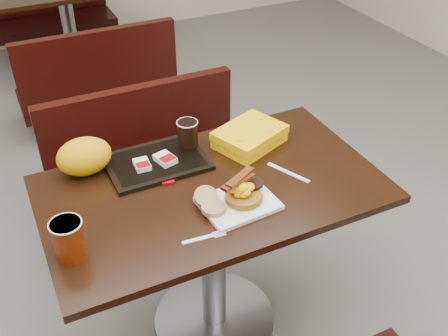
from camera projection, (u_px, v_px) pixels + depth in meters
name	position (u px, v px, depth m)	size (l,w,h in m)	color
floor	(215.00, 321.00, 2.32)	(6.00, 7.00, 0.01)	slate
table_near	(214.00, 260.00, 2.10)	(1.20, 0.70, 0.75)	black
bench_near_n	(155.00, 170.00, 2.62)	(1.00, 0.46, 0.72)	black
table_far	(71.00, 35.00, 4.00)	(1.20, 0.70, 0.75)	black
bench_far_s	(94.00, 74.00, 3.50)	(1.00, 0.46, 0.72)	black
bench_far_n	(53.00, 9.00, 4.52)	(1.00, 0.46, 0.72)	black
platter	(238.00, 203.00, 1.79)	(0.25, 0.19, 0.01)	white
pancake_stack	(244.00, 196.00, 1.79)	(0.13, 0.13, 0.03)	#9E721A
sausage_patty	(252.00, 183.00, 1.81)	(0.08, 0.08, 0.01)	black
scrambled_eggs	(241.00, 189.00, 1.76)	(0.09, 0.08, 0.05)	#FFEF05
bacon_strips	(238.00, 181.00, 1.75)	(0.15, 0.07, 0.01)	#40040A
muffin_bottom	(214.00, 208.00, 1.74)	(0.08, 0.08, 0.02)	tan
muffin_top	(206.00, 197.00, 1.77)	(0.08, 0.08, 0.02)	tan
coffee_cup_near	(69.00, 239.00, 1.56)	(0.09, 0.09, 0.13)	#962A05
fork	(198.00, 239.00, 1.65)	(0.14, 0.03, 0.00)	white
knife	(288.00, 173.00, 1.94)	(0.18, 0.01, 0.00)	white
condiment_syrup	(211.00, 193.00, 1.84)	(0.04, 0.03, 0.01)	#9D3906
condiment_ketchup	(168.00, 181.00, 1.89)	(0.04, 0.03, 0.01)	#8C0504
tray	(157.00, 162.00, 1.98)	(0.37, 0.26, 0.02)	black
hashbrown_sleeve_left	(142.00, 165.00, 1.94)	(0.05, 0.07, 0.02)	silver
hashbrown_sleeve_right	(165.00, 159.00, 1.97)	(0.06, 0.08, 0.02)	silver
coffee_cup_far	(188.00, 134.00, 2.03)	(0.08, 0.08, 0.11)	black
clamshell	(250.00, 137.00, 2.08)	(0.26, 0.19, 0.07)	#FDBC04
paper_bag	(84.00, 156.00, 1.91)	(0.20, 0.15, 0.14)	#D8AF07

